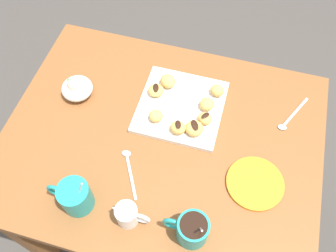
# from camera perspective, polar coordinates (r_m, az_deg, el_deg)

# --- Properties ---
(ground_plane) EXTENTS (8.00, 8.00, 0.00)m
(ground_plane) POSITION_cam_1_polar(r_m,az_deg,el_deg) (1.76, -0.73, -13.28)
(ground_plane) COLOR #423D38
(dining_table) EXTENTS (0.98, 0.77, 0.70)m
(dining_table) POSITION_cam_1_polar(r_m,az_deg,el_deg) (1.23, -1.02, -5.03)
(dining_table) COLOR brown
(dining_table) RESTS_ON ground_plane
(pastry_plate_square) EXTENTS (0.27, 0.27, 0.02)m
(pastry_plate_square) POSITION_cam_1_polar(r_m,az_deg,el_deg) (1.17, 2.03, 3.09)
(pastry_plate_square) COLOR white
(pastry_plate_square) RESTS_ON dining_table
(coffee_mug_teal_left) EXTENTS (0.12, 0.08, 0.14)m
(coffee_mug_teal_left) POSITION_cam_1_polar(r_m,az_deg,el_deg) (0.96, 3.80, -16.06)
(coffee_mug_teal_left) COLOR teal
(coffee_mug_teal_left) RESTS_ON dining_table
(coffee_mug_teal_right) EXTENTS (0.13, 0.09, 0.15)m
(coffee_mug_teal_right) POSITION_cam_1_polar(r_m,az_deg,el_deg) (1.01, -14.61, -10.74)
(coffee_mug_teal_right) COLOR teal
(coffee_mug_teal_right) RESTS_ON dining_table
(cream_pitcher_white) EXTENTS (0.10, 0.06, 0.07)m
(cream_pitcher_white) POSITION_cam_1_polar(r_m,az_deg,el_deg) (0.98, -6.44, -13.80)
(cream_pitcher_white) COLOR white
(cream_pitcher_white) RESTS_ON dining_table
(ice_cream_bowl) EXTENTS (0.10, 0.10, 0.08)m
(ice_cream_bowl) POSITION_cam_1_polar(r_m,az_deg,el_deg) (1.22, -14.29, 5.94)
(ice_cream_bowl) COLOR white
(ice_cream_bowl) RESTS_ON dining_table
(saucer_orange_left) EXTENTS (0.17, 0.17, 0.01)m
(saucer_orange_left) POSITION_cam_1_polar(r_m,az_deg,el_deg) (1.07, 13.66, -8.82)
(saucer_orange_left) COLOR orange
(saucer_orange_left) RESTS_ON dining_table
(loose_spoon_near_saucer) EXTENTS (0.09, 0.15, 0.01)m
(loose_spoon_near_saucer) POSITION_cam_1_polar(r_m,az_deg,el_deg) (1.21, 18.88, 1.24)
(loose_spoon_near_saucer) COLOR silver
(loose_spoon_near_saucer) RESTS_ON dining_table
(loose_spoon_by_plate) EXTENTS (0.09, 0.14, 0.01)m
(loose_spoon_by_plate) POSITION_cam_1_polar(r_m,az_deg,el_deg) (1.07, -6.17, -6.59)
(loose_spoon_by_plate) COLOR silver
(loose_spoon_by_plate) RESTS_ON dining_table
(beignet_0) EXTENTS (0.06, 0.06, 0.03)m
(beignet_0) POSITION_cam_1_polar(r_m,az_deg,el_deg) (1.18, 7.83, 5.62)
(beignet_0) COLOR #DBA351
(beignet_0) RESTS_ON pastry_plate_square
(beignet_1) EXTENTS (0.07, 0.07, 0.04)m
(beignet_1) POSITION_cam_1_polar(r_m,az_deg,el_deg) (1.19, -0.03, 7.15)
(beignet_1) COLOR #DBA351
(beignet_1) RESTS_ON pastry_plate_square
(beignet_2) EXTENTS (0.05, 0.05, 0.03)m
(beignet_2) POSITION_cam_1_polar(r_m,az_deg,el_deg) (1.09, 1.60, -0.27)
(beignet_2) COLOR #DBA351
(beignet_2) RESTS_ON pastry_plate_square
(chocolate_drizzle_2) EXTENTS (0.03, 0.04, 0.00)m
(chocolate_drizzle_2) POSITION_cam_1_polar(r_m,az_deg,el_deg) (1.08, 1.62, 0.24)
(chocolate_drizzle_2) COLOR black
(chocolate_drizzle_2) RESTS_ON beignet_2
(beignet_3) EXTENTS (0.06, 0.06, 0.03)m
(beignet_3) POSITION_cam_1_polar(r_m,az_deg,el_deg) (1.15, 6.18, 3.47)
(beignet_3) COLOR #DBA351
(beignet_3) RESTS_ON pastry_plate_square
(beignet_4) EXTENTS (0.07, 0.07, 0.03)m
(beignet_4) POSITION_cam_1_polar(r_m,az_deg,el_deg) (1.18, -1.92, 5.66)
(beignet_4) COLOR #DBA351
(beignet_4) RESTS_ON pastry_plate_square
(chocolate_drizzle_4) EXTENTS (0.03, 0.04, 0.00)m
(chocolate_drizzle_4) POSITION_cam_1_polar(r_m,az_deg,el_deg) (1.16, -1.94, 6.13)
(chocolate_drizzle_4) COLOR black
(chocolate_drizzle_4) RESTS_ON beignet_4
(beignet_5) EXTENTS (0.06, 0.06, 0.03)m
(beignet_5) POSITION_cam_1_polar(r_m,az_deg,el_deg) (1.12, 5.89, 1.20)
(beignet_5) COLOR #DBA351
(beignet_5) RESTS_ON pastry_plate_square
(chocolate_drizzle_5) EXTENTS (0.03, 0.03, 0.00)m
(chocolate_drizzle_5) POSITION_cam_1_polar(r_m,az_deg,el_deg) (1.10, 5.97, 1.68)
(chocolate_drizzle_5) COLOR black
(chocolate_drizzle_5) RESTS_ON beignet_5
(beignet_6) EXTENTS (0.06, 0.06, 0.03)m
(beignet_6) POSITION_cam_1_polar(r_m,az_deg,el_deg) (1.12, -1.93, 1.62)
(beignet_6) COLOR #DBA351
(beignet_6) RESTS_ON pastry_plate_square
(beignet_7) EXTENTS (0.08, 0.08, 0.04)m
(beignet_7) POSITION_cam_1_polar(r_m,az_deg,el_deg) (1.09, 4.21, -0.37)
(beignet_7) COLOR #DBA351
(beignet_7) RESTS_ON pastry_plate_square
(chocolate_drizzle_7) EXTENTS (0.04, 0.04, 0.00)m
(chocolate_drizzle_7) POSITION_cam_1_polar(r_m,az_deg,el_deg) (1.08, 4.27, 0.17)
(chocolate_drizzle_7) COLOR black
(chocolate_drizzle_7) RESTS_ON beignet_7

